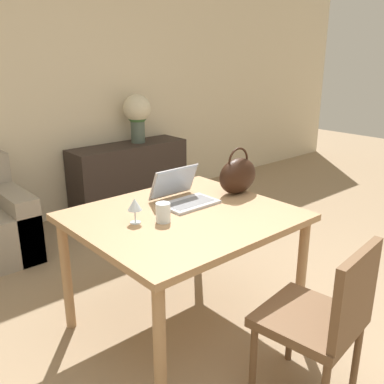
# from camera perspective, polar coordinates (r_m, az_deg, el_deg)

# --- Properties ---
(wall_back) EXTENTS (10.00, 0.06, 2.70)m
(wall_back) POSITION_cam_1_polar(r_m,az_deg,el_deg) (4.38, -21.97, 12.81)
(wall_back) COLOR beige
(wall_back) RESTS_ON ground_plane
(dining_table) EXTENTS (1.21, 1.07, 0.77)m
(dining_table) POSITION_cam_1_polar(r_m,az_deg,el_deg) (2.53, -1.13, -4.73)
(dining_table) COLOR #A87F56
(dining_table) RESTS_ON ground_plane
(chair) EXTENTS (0.49, 0.49, 0.87)m
(chair) POSITION_cam_1_polar(r_m,az_deg,el_deg) (2.17, 17.23, -15.51)
(chair) COLOR brown
(chair) RESTS_ON ground_plane
(sideboard) EXTENTS (1.31, 0.40, 0.72)m
(sideboard) POSITION_cam_1_polar(r_m,az_deg,el_deg) (4.76, -8.32, 2.09)
(sideboard) COLOR #332823
(sideboard) RESTS_ON ground_plane
(laptop) EXTENTS (0.34, 0.31, 0.21)m
(laptop) POSITION_cam_1_polar(r_m,az_deg,el_deg) (2.68, -1.29, -0.14)
(laptop) COLOR #ADADB2
(laptop) RESTS_ON dining_table
(drinking_glass) EXTENTS (0.08, 0.08, 0.11)m
(drinking_glass) POSITION_cam_1_polar(r_m,az_deg,el_deg) (2.37, -3.87, -2.74)
(drinking_glass) COLOR silver
(drinking_glass) RESTS_ON dining_table
(wine_glass) EXTENTS (0.08, 0.08, 0.14)m
(wine_glass) POSITION_cam_1_polar(r_m,az_deg,el_deg) (2.35, -7.65, -1.75)
(wine_glass) COLOR silver
(wine_glass) RESTS_ON dining_table
(handbag) EXTENTS (0.30, 0.16, 0.31)m
(handbag) POSITION_cam_1_polar(r_m,az_deg,el_deg) (2.84, 6.12, 2.22)
(handbag) COLOR black
(handbag) RESTS_ON dining_table
(flower_vase) EXTENTS (0.30, 0.30, 0.52)m
(flower_vase) POSITION_cam_1_polar(r_m,az_deg,el_deg) (4.71, -7.32, 10.43)
(flower_vase) COLOR #47564C
(flower_vase) RESTS_ON sideboard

